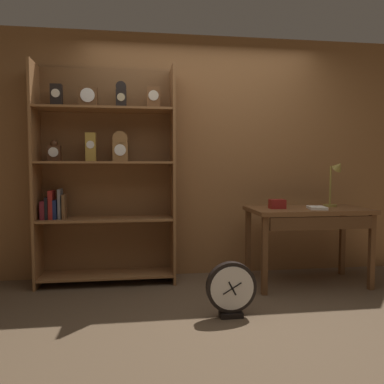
% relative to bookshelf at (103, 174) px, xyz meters
% --- Properties ---
extents(ground_plane, '(10.00, 10.00, 0.00)m').
position_rel_bookshelf_xyz_m(ground_plane, '(1.05, -1.17, -1.11)').
color(ground_plane, brown).
extents(back_wood_panel, '(4.80, 0.05, 2.60)m').
position_rel_bookshelf_xyz_m(back_wood_panel, '(1.05, 0.21, 0.19)').
color(back_wood_panel, brown).
rests_on(back_wood_panel, ground).
extents(bookshelf, '(1.37, 0.38, 2.20)m').
position_rel_bookshelf_xyz_m(bookshelf, '(0.00, 0.00, 0.00)').
color(bookshelf, brown).
rests_on(bookshelf, ground).
extents(workbench, '(1.17, 0.64, 0.77)m').
position_rel_bookshelf_xyz_m(workbench, '(2.03, -0.37, -0.43)').
color(workbench, brown).
rests_on(workbench, ground).
extents(desk_lamp, '(0.19, 0.19, 0.48)m').
position_rel_bookshelf_xyz_m(desk_lamp, '(2.36, -0.28, -0.05)').
color(desk_lamp, olive).
rests_on(desk_lamp, workbench).
extents(toolbox_small, '(0.15, 0.11, 0.09)m').
position_rel_bookshelf_xyz_m(toolbox_small, '(1.71, -0.36, -0.29)').
color(toolbox_small, maroon).
rests_on(toolbox_small, workbench).
extents(open_repair_manual, '(0.20, 0.25, 0.02)m').
position_rel_bookshelf_xyz_m(open_repair_manual, '(2.08, -0.46, -0.32)').
color(open_repair_manual, silver).
rests_on(open_repair_manual, workbench).
extents(round_clock_large, '(0.40, 0.11, 0.44)m').
position_rel_bookshelf_xyz_m(round_clock_large, '(1.07, -1.08, -0.89)').
color(round_clock_large, black).
rests_on(round_clock_large, ground).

